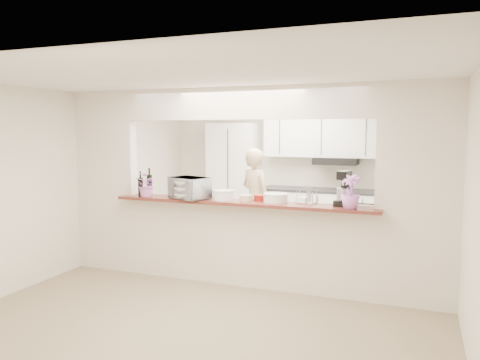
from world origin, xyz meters
The scene contains 19 objects.
floor centered at (0.00, 0.00, 0.00)m, with size 6.00×6.00×0.00m, color gray.
tile_overlay centered at (0.00, 1.55, 0.01)m, with size 5.00×2.90×0.01m, color beige.
partition centered at (0.00, 0.00, 1.48)m, with size 5.00×0.15×2.50m.
bar_counter centered at (0.00, 0.00, 0.58)m, with size 3.40×0.38×1.09m.
kitchen_cabinets centered at (-0.19, 2.72, 0.97)m, with size 3.15×0.62×2.25m.
refrigerator centered at (2.05, 2.65, 0.85)m, with size 0.75×0.70×1.70m, color #9E9FA3.
flower_left centered at (-1.30, -0.15, 1.25)m, with size 0.29×0.26×0.33m, color #C669A7.
wine_bottle_a centered at (-1.40, -0.15, 1.22)m, with size 0.07×0.07×0.34m.
wine_bottle_b centered at (-1.40, 0.07, 1.23)m, with size 0.07×0.07×0.37m.
toaster_oven centered at (-0.70, -0.10, 1.23)m, with size 0.50×0.34×0.28m, color #BABABF.
serving_bowls centered at (-0.70, -0.15, 1.21)m, with size 0.31×0.31×0.23m, color white.
plate_stack_a centered at (-0.25, -0.03, 1.15)m, with size 0.27×0.27×0.12m.
plate_stack_b centered at (0.42, 0.03, 1.14)m, with size 0.31×0.31×0.11m.
red_bowl centered at (0.20, 0.08, 1.13)m, with size 0.16×0.16×0.07m, color maroon.
tan_bowl centered at (0.05, -0.03, 1.13)m, with size 0.17×0.17×0.08m, color beige.
utensil_caddy centered at (0.80, 0.05, 1.18)m, with size 0.25×0.17×0.22m.
stand_mixer centered at (1.25, 0.06, 1.27)m, with size 0.22×0.30×0.41m.
flower_right centered at (1.35, -0.15, 1.28)m, with size 0.22×0.22×0.39m, color #B662B5.
person centered at (-0.37, 1.57, 0.84)m, with size 0.61×0.40×1.68m, color tan.
Camera 1 is at (2.06, -5.43, 1.96)m, focal length 35.00 mm.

